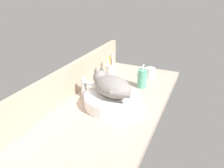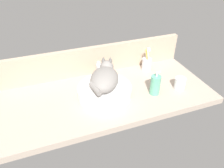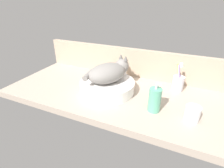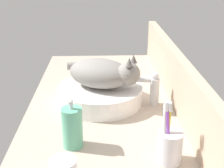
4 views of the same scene
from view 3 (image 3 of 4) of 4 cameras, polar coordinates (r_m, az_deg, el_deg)
ground_plane at (r=111.08cm, az=0.22°, el=-3.17°), size 132.68×59.67×4.00cm
backsplash_panel at (r=129.72cm, az=5.30°, el=7.23°), size 132.68×3.60×20.27cm
sink_basin at (r=108.06cm, az=-1.53°, el=-0.77°), size 33.44×33.44×7.00cm
cat at (r=104.89cm, az=-1.04°, el=3.95°), size 26.23×30.04×14.00cm
faucet at (r=122.38cm, az=3.48°, el=4.63°), size 4.03×11.86×13.60cm
soap_dispenser at (r=91.59cm, az=13.77°, el=-5.02°), size 6.35×6.35×16.10cm
toothbrush_cup at (r=116.28cm, az=20.74°, el=0.39°), size 7.03×7.03×18.72cm
water_glass at (r=92.16cm, az=24.66°, el=-9.09°), size 7.11×7.11×7.80cm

